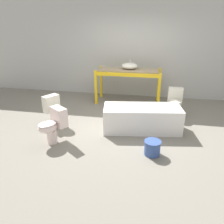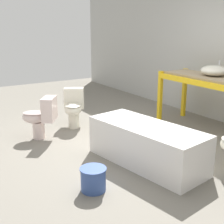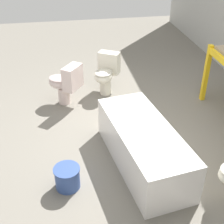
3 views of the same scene
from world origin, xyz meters
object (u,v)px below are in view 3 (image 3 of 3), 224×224
toilet_near (106,72)px  bucket_white (67,177)px  bathtub_main (143,143)px  toilet_far (65,82)px

toilet_near → bucket_white: bearing=-79.9°
bathtub_main → toilet_far: (-1.66, -0.85, 0.08)m
toilet_near → bucket_white: toilet_near is taller
toilet_far → bucket_white: 1.92m
bucket_white → bathtub_main: bearing=104.7°
toilet_near → toilet_far: size_ratio=1.00×
bucket_white → toilet_near: bearing=159.8°
bathtub_main → bucket_white: (0.25, -0.94, -0.17)m
bucket_white → toilet_far: bearing=177.3°
toilet_far → toilet_near: bearing=146.2°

